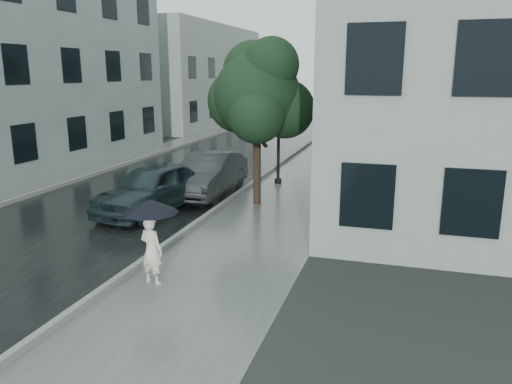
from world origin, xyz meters
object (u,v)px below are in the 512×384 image
(pedestrian, at_px, (152,250))
(car_near, at_px, (153,188))
(street_tree, at_px, (258,94))
(lamp_post, at_px, (275,114))
(car_far, at_px, (209,174))

(pedestrian, relative_size, car_near, 0.32)
(street_tree, distance_m, lamp_post, 3.32)
(pedestrian, distance_m, car_far, 7.89)
(pedestrian, xyz_separation_m, car_far, (-1.81, 7.68, 0.02))
(pedestrian, bearing_deg, lamp_post, -76.51)
(street_tree, bearing_deg, car_far, 160.38)
(car_near, bearing_deg, car_far, 82.12)
(street_tree, height_order, car_near, street_tree)
(pedestrian, xyz_separation_m, street_tree, (0.25, 6.94, 2.90))
(pedestrian, xyz_separation_m, lamp_post, (-0.00, 10.13, 2.00))
(pedestrian, relative_size, street_tree, 0.27)
(car_near, distance_m, car_far, 2.80)
(street_tree, relative_size, car_far, 1.19)
(street_tree, distance_m, car_near, 4.52)
(car_near, relative_size, car_far, 0.99)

